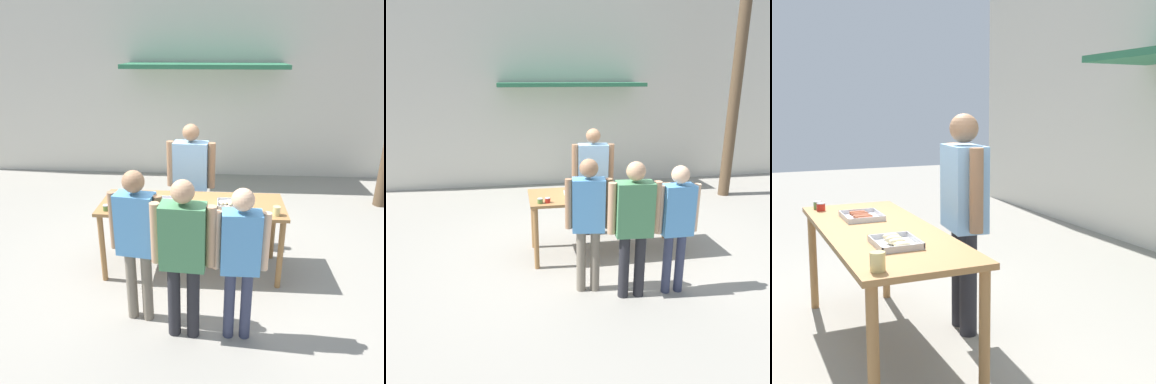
# 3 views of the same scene
# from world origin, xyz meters

# --- Properties ---
(ground_plane) EXTENTS (24.00, 24.00, 0.00)m
(ground_plane) POSITION_xyz_m (0.00, 0.00, 0.00)
(ground_plane) COLOR gray
(building_facade_back) EXTENTS (12.00, 1.11, 4.50)m
(building_facade_back) POSITION_xyz_m (0.00, 3.98, 2.26)
(building_facade_back) COLOR beige
(building_facade_back) RESTS_ON ground
(serving_table) EXTENTS (2.28, 0.81, 0.94)m
(serving_table) POSITION_xyz_m (0.00, 0.00, 0.83)
(serving_table) COLOR olive
(serving_table) RESTS_ON ground
(food_tray_sausages) EXTENTS (0.38, 0.30, 0.04)m
(food_tray_sausages) POSITION_xyz_m (-0.44, -0.03, 0.95)
(food_tray_sausages) COLOR silver
(food_tray_sausages) RESTS_ON serving_table
(food_tray_buns) EXTENTS (0.37, 0.28, 0.06)m
(food_tray_buns) POSITION_xyz_m (0.50, -0.03, 0.96)
(food_tray_buns) COLOR silver
(food_tray_buns) RESTS_ON serving_table
(condiment_jar_mustard) EXTENTS (0.07, 0.07, 0.07)m
(condiment_jar_mustard) POSITION_xyz_m (-1.00, -0.29, 0.97)
(condiment_jar_mustard) COLOR #567A38
(condiment_jar_mustard) RESTS_ON serving_table
(condiment_jar_ketchup) EXTENTS (0.07, 0.07, 0.07)m
(condiment_jar_ketchup) POSITION_xyz_m (-0.90, -0.28, 0.97)
(condiment_jar_ketchup) COLOR #B22319
(condiment_jar_ketchup) RESTS_ON serving_table
(beer_cup) EXTENTS (0.09, 0.09, 0.11)m
(beer_cup) POSITION_xyz_m (1.00, -0.28, 0.99)
(beer_cup) COLOR #DBC67A
(beer_cup) RESTS_ON serving_table
(person_server_behind_table) EXTENTS (0.68, 0.30, 1.79)m
(person_server_behind_table) POSITION_xyz_m (-0.07, 0.72, 1.06)
(person_server_behind_table) COLOR #232328
(person_server_behind_table) RESTS_ON ground
(person_customer_holding_hotdog) EXTENTS (0.55, 0.26, 1.68)m
(person_customer_holding_hotdog) POSITION_xyz_m (-0.48, -1.00, 1.01)
(person_customer_holding_hotdog) COLOR #756B5B
(person_customer_holding_hotdog) RESTS_ON ground
(person_customer_with_cup) EXTENTS (0.53, 0.21, 1.61)m
(person_customer_with_cup) POSITION_xyz_m (0.54, -1.21, 0.97)
(person_customer_with_cup) COLOR #333851
(person_customer_with_cup) RESTS_ON ground
(person_customer_waiting_in_line) EXTENTS (0.62, 0.26, 1.68)m
(person_customer_waiting_in_line) POSITION_xyz_m (0.01, -1.22, 1.00)
(person_customer_waiting_in_line) COLOR #232328
(person_customer_waiting_in_line) RESTS_ON ground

